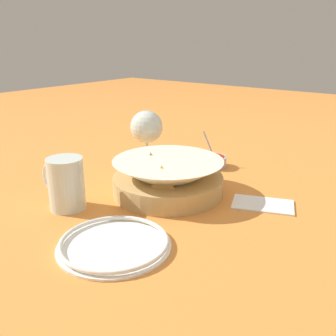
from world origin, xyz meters
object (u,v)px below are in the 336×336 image
Objects in this scene: side_plate at (114,243)px; beer_mug at (66,185)px; wine_glass at (147,128)px; food_basket at (168,179)px; sauce_cup at (213,161)px.

beer_mug is at bearing -15.28° from side_plate.
food_basket is at bearing 144.03° from wine_glass.
sauce_cup is at bearing -79.61° from side_plate.
side_plate is (-0.20, 0.05, -0.05)m from beer_mug.
sauce_cup reaches higher than food_basket.
wine_glass reaches higher than beer_mug.
wine_glass is 0.33m from beer_mug.
sauce_cup is (0.02, -0.24, -0.02)m from food_basket.
side_plate is at bearing 164.72° from beer_mug.
beer_mug is (-0.05, 0.33, -0.06)m from wine_glass.
side_plate is (-0.25, 0.38, -0.10)m from wine_glass.
side_plate is at bearing 100.39° from sauce_cup.
food_basket is 0.24m from sauce_cup.
food_basket reaches higher than side_plate.
sauce_cup is at bearing -86.01° from food_basket.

